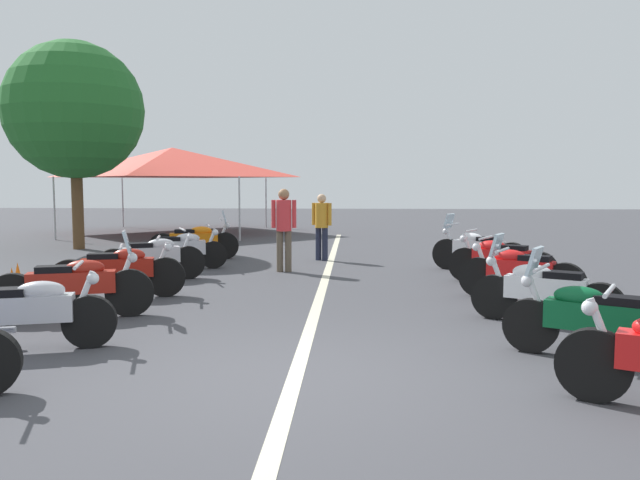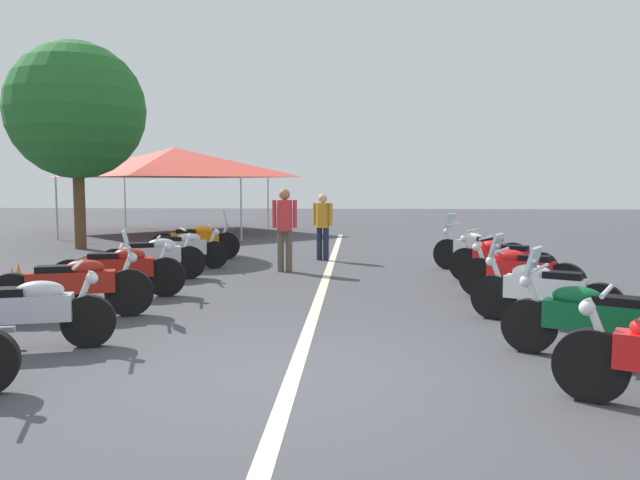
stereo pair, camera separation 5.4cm
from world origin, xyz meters
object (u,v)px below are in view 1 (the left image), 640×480
at_px(motorcycle_left_row_2, 74,285).
at_px(roadside_tree_0, 74,111).
at_px(motorcycle_left_row_4, 153,257).
at_px(motorcycle_right_row_1, 593,319).
at_px(motorcycle_left_row_3, 119,270).
at_px(motorcycle_right_row_2, 543,290).
at_px(motorcycle_left_row_5, 180,249).
at_px(motorcycle_right_row_3, 519,272).
at_px(motorcycle_left_row_6, 195,240).
at_px(traffic_cone_1, 13,288).
at_px(motorcycle_right_row_5, 477,250).
at_px(event_tent, 172,162).
at_px(motorcycle_left_row_1, 27,312).
at_px(bystander_2, 284,223).
at_px(traffic_cone_0, 18,282).
at_px(bystander_1, 322,222).
at_px(motorcycle_right_row_4, 500,260).

height_order(motorcycle_left_row_2, roadside_tree_0, roadside_tree_0).
height_order(motorcycle_left_row_4, motorcycle_right_row_1, motorcycle_right_row_1).
relative_size(motorcycle_left_row_3, motorcycle_right_row_2, 1.17).
height_order(motorcycle_left_row_5, motorcycle_right_row_3, motorcycle_right_row_3).
height_order(motorcycle_left_row_6, roadside_tree_0, roadside_tree_0).
bearing_deg(traffic_cone_1, motorcycle_right_row_5, -61.22).
height_order(motorcycle_right_row_5, traffic_cone_1, motorcycle_right_row_5).
xyz_separation_m(motorcycle_left_row_2, event_tent, (14.95, 2.94, 2.17)).
bearing_deg(motorcycle_left_row_4, motorcycle_left_row_1, -111.90).
bearing_deg(event_tent, bystander_2, -152.22).
bearing_deg(event_tent, motorcycle_left_row_3, -167.47).
distance_m(motorcycle_left_row_2, event_tent, 15.39).
relative_size(motorcycle_right_row_2, traffic_cone_0, 2.97).
height_order(motorcycle_left_row_1, bystander_1, bystander_1).
xyz_separation_m(motorcycle_left_row_3, motorcycle_left_row_4, (1.84, 0.04, -0.00)).
bearing_deg(event_tent, motorcycle_left_row_1, -169.29).
height_order(motorcycle_right_row_2, bystander_2, bystander_2).
height_order(motorcycle_left_row_5, traffic_cone_1, motorcycle_left_row_5).
xyz_separation_m(traffic_cone_0, bystander_1, (5.54, -4.62, 0.65)).
relative_size(motorcycle_left_row_6, traffic_cone_1, 3.50).
xyz_separation_m(motorcycle_left_row_6, motorcycle_right_row_3, (-5.08, -6.57, -0.01)).
bearing_deg(traffic_cone_1, motorcycle_right_row_4, -71.63).
distance_m(motorcycle_right_row_3, bystander_1, 6.19).
bearing_deg(roadside_tree_0, motorcycle_right_row_1, -136.10).
relative_size(motorcycle_left_row_5, roadside_tree_0, 0.34).
xyz_separation_m(motorcycle_left_row_5, motorcycle_right_row_2, (-5.00, -6.33, 0.01)).
xyz_separation_m(motorcycle_left_row_4, traffic_cone_1, (-2.69, 1.30, -0.17)).
bearing_deg(traffic_cone_1, motorcycle_left_row_1, -147.98).
distance_m(motorcycle_right_row_4, event_tent, 15.15).
distance_m(motorcycle_right_row_3, traffic_cone_1, 7.92).
xyz_separation_m(bystander_2, roadside_tree_0, (4.29, 6.40, 2.87)).
distance_m(motorcycle_left_row_3, motorcycle_right_row_1, 7.21).
xyz_separation_m(motorcycle_left_row_3, traffic_cone_1, (-0.85, 1.34, -0.17)).
bearing_deg(motorcycle_right_row_1, motorcycle_left_row_3, 2.11).
height_order(motorcycle_right_row_5, event_tent, event_tent).
xyz_separation_m(traffic_cone_0, traffic_cone_1, (-0.56, -0.22, 0.00)).
bearing_deg(roadside_tree_0, motorcycle_left_row_2, -156.28).
height_order(motorcycle_left_row_4, motorcycle_right_row_3, motorcycle_right_row_3).
height_order(motorcycle_left_row_1, motorcycle_left_row_3, motorcycle_left_row_3).
relative_size(motorcycle_right_row_2, roadside_tree_0, 0.31).
distance_m(motorcycle_left_row_6, bystander_2, 3.19).
bearing_deg(traffic_cone_0, motorcycle_right_row_5, -65.10).
bearing_deg(motorcycle_right_row_1, motorcycle_right_row_2, -60.17).
bearing_deg(motorcycle_left_row_4, motorcycle_right_row_5, -10.52).
bearing_deg(motorcycle_left_row_2, motorcycle_right_row_3, -3.52).
bearing_deg(traffic_cone_1, bystander_2, -42.26).
bearing_deg(roadside_tree_0, motorcycle_left_row_4, -144.86).
distance_m(motorcycle_left_row_3, bystander_1, 6.10).
bearing_deg(traffic_cone_1, motorcycle_right_row_1, -107.74).
height_order(motorcycle_right_row_5, traffic_cone_0, motorcycle_right_row_5).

